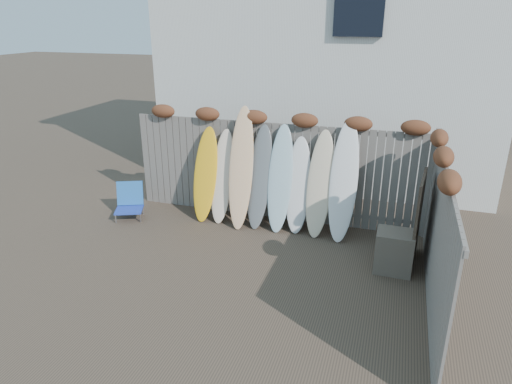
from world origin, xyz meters
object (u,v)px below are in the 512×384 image
(beach_chair, at_px, (130,201))
(lattice_panel, at_px, (418,221))
(wooden_crate, at_px, (394,252))
(surfboard_0, at_px, (205,174))

(beach_chair, xyz_separation_m, lattice_panel, (5.65, -0.28, 0.46))
(beach_chair, bearing_deg, lattice_panel, -2.87)
(beach_chair, bearing_deg, wooden_crate, -6.48)
(wooden_crate, relative_size, surfboard_0, 0.36)
(wooden_crate, distance_m, lattice_panel, 0.63)
(lattice_panel, xyz_separation_m, surfboard_0, (-4.11, 0.74, 0.15))
(lattice_panel, distance_m, surfboard_0, 4.18)
(beach_chair, distance_m, wooden_crate, 5.37)
(beach_chair, distance_m, surfboard_0, 1.72)
(beach_chair, height_order, surfboard_0, surfboard_0)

